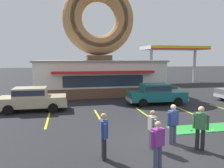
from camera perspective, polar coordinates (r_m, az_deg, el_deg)
ground_plane at (r=9.52m, az=13.78°, el=-15.40°), size 160.00×160.00×0.00m
donut_shop_building at (r=22.11m, az=-3.43°, el=7.19°), size 12.30×6.75×10.96m
putting_mat at (r=12.52m, az=24.52°, el=-10.32°), size 4.45×1.25×0.03m
mini_donut_near_left at (r=11.98m, az=24.82°, el=-10.95°), size 0.13×0.13×0.04m
mini_donut_near_right at (r=11.59m, az=19.98°, el=-11.31°), size 0.13×0.13×0.04m
mini_donut_mid_right at (r=11.75m, az=23.09°, el=-11.20°), size 0.13×0.13×0.04m
mini_donut_far_left at (r=11.50m, az=16.23°, el=-11.32°), size 0.13×0.13×0.04m
golf_ball at (r=11.72m, az=21.25°, el=-11.14°), size 0.04×0.04×0.04m
car_teal at (r=17.30m, az=11.40°, el=-2.33°), size 4.63×2.13×1.60m
car_champagne at (r=15.77m, az=-20.17°, el=-3.49°), size 4.58×2.02×1.60m
pedestrian_blue_sweater_man at (r=7.35m, az=11.84°, el=-14.84°), size 0.57×0.36×1.59m
pedestrian_hooded_kid at (r=8.80m, az=10.49°, el=-11.24°), size 0.25×0.60×1.56m
pedestrian_leather_jacket_man at (r=9.53m, az=15.62°, el=-9.57°), size 0.58×0.33×1.67m
pedestrian_clipboard_woman at (r=7.83m, az=-2.14°, el=-12.91°), size 0.25×0.60×1.67m
pedestrian_beanie_man at (r=9.19m, az=22.15°, el=-10.12°), size 0.50×0.42×1.74m
trash_bin at (r=21.15m, az=16.04°, el=-1.86°), size 0.57×0.57×0.97m
gas_station_canopy at (r=33.57m, az=15.85°, el=8.70°), size 9.00×4.46×5.30m
parking_stripe_far_left at (r=13.43m, az=-16.44°, el=-8.90°), size 0.12×3.60×0.01m
parking_stripe_left at (r=13.53m, az=-3.52°, el=-8.52°), size 0.12×3.60×0.01m
parking_stripe_mid_left at (r=14.27m, az=8.59°, el=-7.77°), size 0.12×3.60×0.01m
parking_stripe_centre at (r=15.57m, az=19.05°, el=-6.85°), size 0.12×3.60×0.01m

